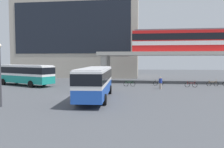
{
  "coord_description": "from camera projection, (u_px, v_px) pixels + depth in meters",
  "views": [
    {
      "loc": [
        6.62,
        -23.51,
        4.02
      ],
      "look_at": [
        3.05,
        5.01,
        2.2
      ],
      "focal_mm": 36.08,
      "sensor_mm": 36.0,
      "label": 1
    }
  ],
  "objects": [
    {
      "name": "pedestrian_by_bike_rack",
      "position": [
        161.0,
        83.0,
        30.96
      ],
      "size": [
        0.45,
        0.48,
        1.66
      ],
      "color": "gray",
      "rests_on": "ground_plane"
    },
    {
      "name": "station_building",
      "position": [
        81.0,
        36.0,
        56.19
      ],
      "size": [
        28.62,
        15.43,
        20.01
      ],
      "color": "#B2A899",
      "rests_on": "ground_plane"
    },
    {
      "name": "bicycle_brown",
      "position": [
        212.0,
        84.0,
        34.55
      ],
      "size": [
        1.79,
        0.06,
        1.04
      ],
      "color": "black",
      "rests_on": "ground_plane"
    },
    {
      "name": "bicycle_black",
      "position": [
        158.0,
        83.0,
        35.39
      ],
      "size": [
        1.67,
        0.77,
        1.04
      ],
      "color": "black",
      "rests_on": "ground_plane"
    },
    {
      "name": "bicycle_red",
      "position": [
        191.0,
        85.0,
        33.03
      ],
      "size": [
        1.79,
        0.13,
        1.04
      ],
      "color": "black",
      "rests_on": "ground_plane"
    },
    {
      "name": "bicycle_green",
      "position": [
        129.0,
        84.0,
        34.17
      ],
      "size": [
        1.79,
        0.09,
        1.04
      ],
      "color": "black",
      "rests_on": "ground_plane"
    },
    {
      "name": "bus_main",
      "position": [
        96.0,
        80.0,
        22.98
      ],
      "size": [
        3.23,
        11.17,
        3.22
      ],
      "color": "#1E4CB2",
      "rests_on": "ground_plane"
    },
    {
      "name": "train",
      "position": [
        188.0,
        40.0,
        38.66
      ],
      "size": [
        18.95,
        2.96,
        3.84
      ],
      "color": "red",
      "rests_on": "elevated_platform"
    },
    {
      "name": "bus_secondary",
      "position": [
        24.0,
        73.0,
        35.14
      ],
      "size": [
        11.11,
        6.83,
        3.22
      ],
      "color": "teal",
      "rests_on": "ground_plane"
    },
    {
      "name": "pedestrian_walking_across",
      "position": [
        105.0,
        80.0,
        35.83
      ],
      "size": [
        0.46,
        0.47,
        1.72
      ],
      "color": "navy",
      "rests_on": "ground_plane"
    },
    {
      "name": "ground_plane",
      "position": [
        96.0,
        86.0,
        34.25
      ],
      "size": [
        120.0,
        120.0,
        0.0
      ],
      "primitive_type": "plane",
      "color": "#47494F"
    },
    {
      "name": "elevated_platform",
      "position": [
        185.0,
        57.0,
        38.87
      ],
      "size": [
        30.36,
        5.54,
        5.39
      ],
      "color": "#ADA89E",
      "rests_on": "ground_plane"
    },
    {
      "name": "lamp_post",
      "position": [
        0.0,
        69.0,
        19.03
      ],
      "size": [
        0.36,
        0.36,
        5.38
      ],
      "color": "#3F3F44",
      "rests_on": "ground_plane"
    }
  ]
}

